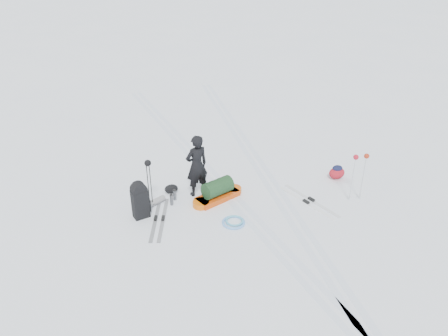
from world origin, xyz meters
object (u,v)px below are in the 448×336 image
Objects in this scene: expedition_rucksack at (142,200)px; ski_poles_black at (148,169)px; pulk_sled at (218,192)px; skier at (197,166)px.

ski_poles_black is at bearing 38.27° from expedition_rucksack.
expedition_rucksack is at bearing -141.23° from ski_poles_black.
ski_poles_black reaches higher than pulk_sled.
expedition_rucksack reaches higher than pulk_sled.
ski_poles_black is (0.26, 0.28, 0.61)m from expedition_rucksack.
expedition_rucksack is 0.72m from ski_poles_black.
skier is at bearing 115.01° from pulk_sled.
pulk_sled is at bearing -18.32° from ski_poles_black.
pulk_sled is 1.17× the size of ski_poles_black.
expedition_rucksack is (-1.84, -0.01, 0.21)m from pulk_sled.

